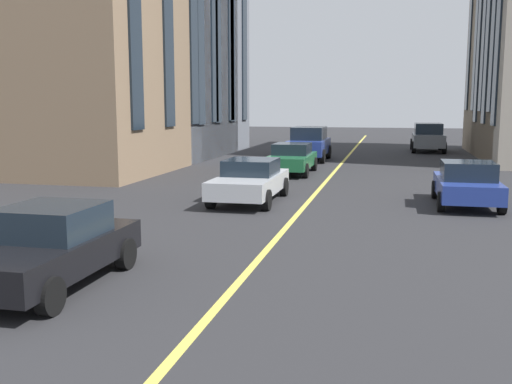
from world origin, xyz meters
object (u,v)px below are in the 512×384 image
object	(u,v)px
car_green_mid	(291,158)
car_black_oncoming	(49,246)
car_grey_parked_a	(428,137)
car_blue_parked_b	(309,143)
car_silver_far	(250,180)
car_blue_trailing	(467,184)

from	to	relation	value
car_green_mid	car_black_oncoming	world-z (taller)	car_black_oncoming
car_green_mid	car_grey_parked_a	xyz separation A→B (m)	(14.32, -6.75, 0.27)
car_blue_parked_b	car_silver_far	world-z (taller)	car_blue_parked_b
car_blue_parked_b	car_blue_trailing	xyz separation A→B (m)	(-13.63, -6.85, -0.27)
car_blue_parked_b	car_black_oncoming	distance (m)	23.83
car_blue_parked_b	car_blue_trailing	bearing A→B (deg)	-153.33
car_blue_parked_b	car_blue_trailing	world-z (taller)	car_blue_parked_b
car_green_mid	car_grey_parked_a	world-z (taller)	car_grey_parked_a
car_grey_parked_a	car_green_mid	bearing A→B (deg)	154.77
car_blue_parked_b	car_black_oncoming	size ratio (longest dim) A/B	1.21
car_blue_parked_b	car_silver_far	bearing A→B (deg)	-179.67
car_green_mid	car_grey_parked_a	distance (m)	15.84
car_black_oncoming	car_silver_far	bearing A→B (deg)	-7.95
car_green_mid	car_blue_parked_b	distance (m)	6.44
car_silver_far	car_grey_parked_a	xyz separation A→B (m)	(22.24, -6.76, 0.27)
car_silver_far	car_grey_parked_a	distance (m)	23.25
car_green_mid	car_blue_trailing	distance (m)	9.87
car_blue_parked_b	car_grey_parked_a	world-z (taller)	same
car_blue_parked_b	car_green_mid	bearing A→B (deg)	-179.15
car_black_oncoming	car_silver_far	world-z (taller)	car_black_oncoming
car_green_mid	car_blue_trailing	size ratio (longest dim) A/B	1.13
car_blue_parked_b	car_grey_parked_a	bearing A→B (deg)	-40.94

